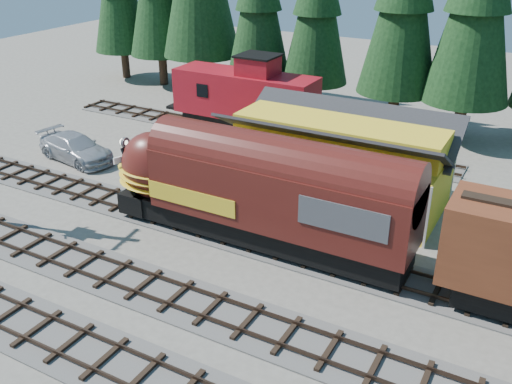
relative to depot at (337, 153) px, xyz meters
The scene contains 9 objects.
ground 10.91m from the depot, 89.99° to the right, with size 120.00×120.00×0.00m, color #6B665B.
track_siding 12.28m from the depot, 33.02° to the right, with size 68.00×3.20×0.33m.
track_spur 12.83m from the depot, 143.13° to the left, with size 32.00×3.20×0.33m.
depot is the anchor object (origin of this frame).
conifer_backdrop 16.05m from the depot, 75.62° to the left, with size 78.52×20.37×17.47m.
locomotive 6.86m from the depot, 108.41° to the right, with size 16.56×3.29×4.50m.
caboose 12.77m from the depot, 144.04° to the left, with size 11.09×3.22×5.77m.
pickup_truck_a 10.70m from the depot, behind, with size 2.65×5.75×1.60m, color black.
pickup_truck_b 18.23m from the depot, behind, with size 2.50×6.16×1.79m, color #B0B2B8.
Camera 1 is at (10.59, -18.26, 14.97)m, focal length 40.00 mm.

